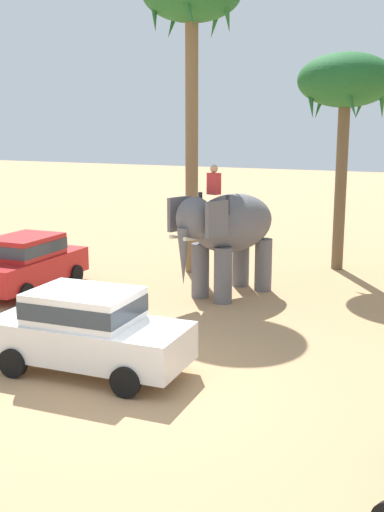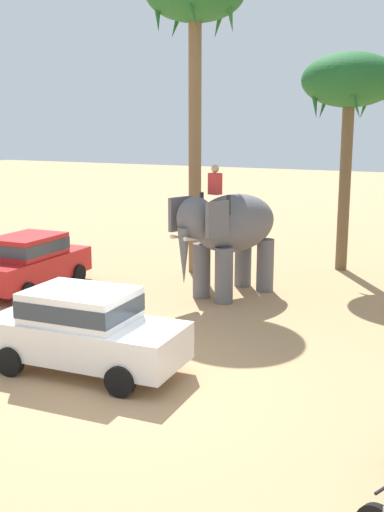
{
  "view_description": "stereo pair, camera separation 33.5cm",
  "coord_description": "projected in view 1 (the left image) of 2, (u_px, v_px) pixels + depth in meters",
  "views": [
    {
      "loc": [
        6.18,
        -9.62,
        4.96
      ],
      "look_at": [
        -0.95,
        4.8,
        1.6
      ],
      "focal_mm": 44.07,
      "sensor_mm": 36.0,
      "label": 1
    },
    {
      "loc": [
        6.48,
        -9.47,
        4.96
      ],
      "look_at": [
        -0.95,
        4.8,
        1.6
      ],
      "focal_mm": 44.07,
      "sensor_mm": 36.0,
      "label": 2
    }
  ],
  "objects": [
    {
      "name": "ground_plane",
      "position": [
        126.0,
        387.0,
        12.14
      ],
      "size": [
        120.0,
        120.0,
        0.0
      ],
      "primitive_type": "plane",
      "color": "tan"
    },
    {
      "name": "car_sedan_foreground",
      "position": [
        87.0,
        328.0,
        12.75
      ],
      "size": [
        4.22,
        2.11,
        1.7
      ],
      "color": "white",
      "rests_on": "ground"
    },
    {
      "name": "car_parked_far_side",
      "position": [
        27.0,
        261.0,
        19.03
      ],
      "size": [
        2.06,
        4.19,
        1.7
      ],
      "color": "red",
      "rests_on": "ground"
    },
    {
      "name": "elephant_with_mahout",
      "position": [
        227.0,
        229.0,
        18.28
      ],
      "size": [
        2.56,
        4.02,
        3.88
      ],
      "color": "slate",
      "rests_on": "ground"
    },
    {
      "name": "palm_tree_left_of_road",
      "position": [
        346.0,
        86.0,
        20.87
      ],
      "size": [
        3.2,
        3.2,
        7.33
      ],
      "color": "brown",
      "rests_on": "ground"
    },
    {
      "name": "palm_tree_leaning_seaward",
      "position": [
        192.0,
        5.0,
        19.97
      ],
      "size": [
        3.2,
        3.2,
        9.98
      ],
      "color": "brown",
      "rests_on": "ground"
    }
  ]
}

